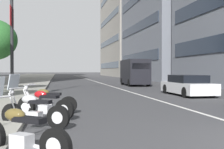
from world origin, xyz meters
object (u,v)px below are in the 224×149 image
object	(u,v)px
delivery_van_ahead	(135,72)
motorcycle_by_sign_pole	(44,106)
motorcycle_mid_row	(33,112)
motorcycle_under_tarp	(20,134)
motorcycle_second_in_row	(47,102)
car_mid_block_traffic	(188,86)

from	to	relation	value
delivery_van_ahead	motorcycle_by_sign_pole	bearing A→B (deg)	158.24
motorcycle_by_sign_pole	motorcycle_mid_row	bearing A→B (deg)	113.92
motorcycle_under_tarp	motorcycle_second_in_row	world-z (taller)	motorcycle_under_tarp
motorcycle_second_in_row	motorcycle_mid_row	bearing A→B (deg)	96.90
motorcycle_second_in_row	car_mid_block_traffic	size ratio (longest dim) A/B	0.46
motorcycle_mid_row	motorcycle_second_in_row	distance (m)	2.61
motorcycle_under_tarp	car_mid_block_traffic	distance (m)	14.43
motorcycle_under_tarp	motorcycle_by_sign_pole	xyz separation A→B (m)	(4.19, -0.24, -0.01)
car_mid_block_traffic	motorcycle_mid_row	bearing A→B (deg)	135.16
motorcycle_under_tarp	car_mid_block_traffic	size ratio (longest dim) A/B	0.38
motorcycle_by_sign_pole	delivery_van_ahead	size ratio (longest dim) A/B	0.36
motorcycle_mid_row	delivery_van_ahead	bearing A→B (deg)	-83.46
motorcycle_second_in_row	delivery_van_ahead	bearing A→B (deg)	-101.93
motorcycle_mid_row	delivery_van_ahead	size ratio (longest dim) A/B	0.36
motorcycle_mid_row	car_mid_block_traffic	size ratio (longest dim) A/B	0.41
motorcycle_mid_row	car_mid_block_traffic	xyz separation A→B (m)	(8.71, -8.77, 0.17)
car_mid_block_traffic	delivery_van_ahead	world-z (taller)	delivery_van_ahead
motorcycle_second_in_row	motorcycle_by_sign_pole	bearing A→B (deg)	100.84
motorcycle_under_tarp	delivery_van_ahead	size ratio (longest dim) A/B	0.33
motorcycle_by_sign_pole	car_mid_block_traffic	size ratio (longest dim) A/B	0.41
motorcycle_under_tarp	motorcycle_second_in_row	bearing A→B (deg)	-54.50
motorcycle_mid_row	delivery_van_ahead	world-z (taller)	delivery_van_ahead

